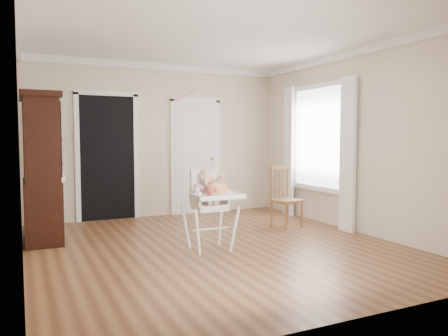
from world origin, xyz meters
name	(u,v)px	position (x,y,z in m)	size (l,w,h in m)	color
floor	(216,247)	(0.00, 0.00, 0.00)	(5.00, 5.00, 0.00)	#58331E
ceiling	(216,33)	(0.00, 0.00, 2.70)	(5.00, 5.00, 0.00)	white
wall_back	(159,140)	(0.00, 2.50, 1.35)	(4.50, 4.50, 0.00)	beige
wall_left	(19,142)	(-2.25, 0.00, 1.35)	(5.00, 5.00, 0.00)	beige
wall_right	(354,141)	(2.25, 0.00, 1.35)	(5.00, 5.00, 0.00)	beige
crown_molding	(216,38)	(0.00, 0.00, 2.64)	(4.50, 5.00, 0.12)	white
doorway	(107,155)	(-0.90, 2.48, 1.11)	(1.06, 0.05, 2.22)	black
closet_door	(196,158)	(0.70, 2.48, 1.02)	(0.96, 0.09, 2.13)	white
window_right	(317,144)	(2.18, 0.80, 1.29)	(0.13, 1.84, 2.30)	white
high_chair	(210,200)	(-0.14, -0.12, 0.63)	(0.61, 0.74, 1.03)	white
baby	(209,188)	(-0.14, -0.10, 0.78)	(0.29, 0.23, 0.45)	beige
cake	(218,190)	(-0.13, -0.37, 0.78)	(0.29, 0.29, 0.14)	silver
sippy_cup	(197,189)	(-0.34, -0.21, 0.78)	(0.07, 0.07, 0.16)	#FF9BC7
china_cabinet	(42,168)	(-1.99, 1.34, 0.99)	(0.52, 1.17, 1.98)	black
dining_chair	(285,199)	(1.49, 0.67, 0.44)	(0.44, 0.44, 0.95)	brown
streamer	(163,81)	(-0.42, 0.85, 2.18)	(0.03, 0.50, 0.02)	#FF93C5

